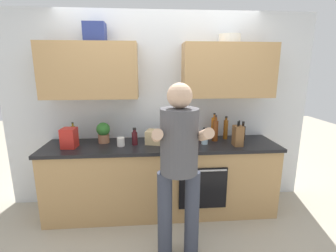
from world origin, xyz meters
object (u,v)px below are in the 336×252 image
at_px(bottle_vinegar, 215,130).
at_px(grocery_bag_bread, 154,137).
at_px(person_standing, 179,160).
at_px(cup_coffee, 121,142).
at_px(knife_block, 238,136).
at_px(bottle_water, 205,137).
at_px(bottle_juice, 214,128).
at_px(cup_ceramic, 199,136).
at_px(bottle_oil, 74,134).
at_px(bottle_syrup, 226,129).
at_px(mixing_bowl, 187,139).
at_px(potted_herb, 103,132).
at_px(bottle_soy, 243,132).
at_px(bottle_wine, 135,138).
at_px(grocery_bag_crisps, 69,138).

xyz_separation_m(bottle_vinegar, grocery_bag_bread, (-0.77, -0.05, -0.05)).
height_order(person_standing, cup_coffee, person_standing).
distance_m(knife_block, grocery_bag_bread, 1.01).
xyz_separation_m(bottle_water, bottle_juice, (0.18, 0.25, 0.06)).
xyz_separation_m(person_standing, cup_ceramic, (0.38, 0.98, -0.06)).
bearing_deg(cup_coffee, bottle_oil, 160.10).
bearing_deg(bottle_syrup, cup_coffee, -171.36).
height_order(mixing_bowl, potted_herb, potted_herb).
bearing_deg(bottle_soy, potted_herb, 179.37).
height_order(bottle_soy, bottle_wine, bottle_soy).
bearing_deg(bottle_syrup, person_standing, -127.22).
distance_m(bottle_oil, cup_coffee, 0.65).
relative_size(bottle_soy, bottle_syrup, 0.81).
bearing_deg(knife_block, grocery_bag_bread, 170.50).
bearing_deg(bottle_oil, bottle_syrup, -0.50).
bearing_deg(bottle_water, bottle_wine, 177.68).
bearing_deg(bottle_juice, bottle_vinegar, -97.90).
bearing_deg(grocery_bag_bread, bottle_soy, 3.13).
distance_m(bottle_wine, knife_block, 1.23).
relative_size(bottle_soy, grocery_bag_crisps, 1.05).
distance_m(bottle_syrup, cup_coffee, 1.35).
relative_size(bottle_water, bottle_syrup, 0.69).
distance_m(person_standing, bottle_vinegar, 1.05).
bearing_deg(cup_coffee, bottle_soy, 5.17).
relative_size(bottle_water, cup_coffee, 1.93).
relative_size(bottle_oil, bottle_juice, 0.75).
xyz_separation_m(bottle_oil, grocery_bag_crisps, (0.02, -0.23, 0.01)).
bearing_deg(bottle_juice, cup_ceramic, -171.90).
relative_size(bottle_oil, grocery_bag_crisps, 1.09).
distance_m(bottle_soy, grocery_bag_crisps, 2.13).
bearing_deg(bottle_wine, bottle_oil, 166.67).
bearing_deg(knife_block, bottle_wine, 174.13).
bearing_deg(mixing_bowl, cup_ceramic, 37.91).
xyz_separation_m(person_standing, bottle_juice, (0.59, 1.01, 0.04)).
relative_size(bottle_juice, bottle_wine, 1.59).
relative_size(mixing_bowl, grocery_bag_bread, 1.13).
bearing_deg(bottle_water, grocery_bag_crisps, -179.69).
height_order(bottle_water, potted_herb, potted_herb).
relative_size(knife_block, potted_herb, 1.18).
relative_size(cup_coffee, grocery_bag_bread, 0.56).
relative_size(bottle_water, knife_block, 0.68).
bearing_deg(knife_block, bottle_oil, 171.22).
distance_m(bottle_water, grocery_bag_crisps, 1.60).
relative_size(bottle_soy, knife_block, 0.80).
bearing_deg(cup_ceramic, cup_coffee, -167.33).
height_order(cup_ceramic, mixing_bowl, mixing_bowl).
relative_size(bottle_water, potted_herb, 0.80).
xyz_separation_m(bottle_soy, mixing_bowl, (-0.74, -0.06, -0.06)).
bearing_deg(bottle_vinegar, bottle_wine, -175.11).
bearing_deg(cup_coffee, bottle_vinegar, 6.02).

